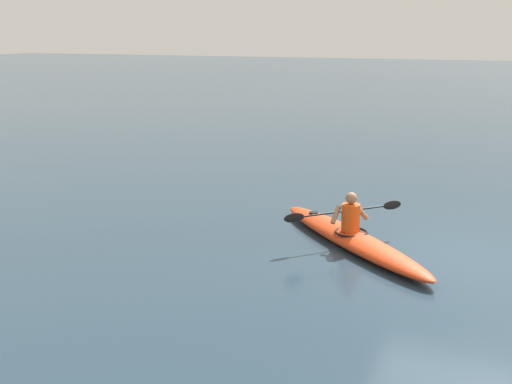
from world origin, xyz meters
name	(u,v)px	position (x,y,z in m)	size (l,w,h in m)	color
ground_plane	(453,257)	(0.00, 0.00, 0.00)	(160.00, 160.00, 0.00)	#233847
kayak	(351,239)	(1.76, 0.10, 0.14)	(3.83, 3.63, 0.28)	red
kayaker	(350,214)	(1.81, 0.06, 0.58)	(1.71, 1.84, 0.71)	#E04C14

